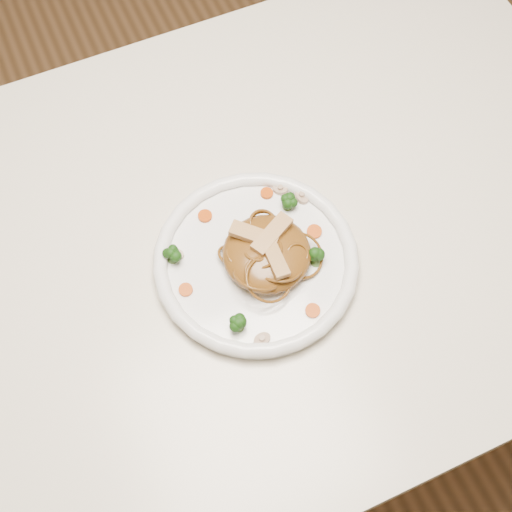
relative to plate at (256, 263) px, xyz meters
name	(u,v)px	position (x,y,z in m)	size (l,w,h in m)	color
ground	(247,386)	(0.00, 0.06, -0.76)	(4.00, 4.00, 0.00)	#4F341B
table	(242,264)	(0.00, 0.06, -0.11)	(1.20, 0.80, 0.75)	beige
plate	(256,263)	(0.00, 0.00, 0.00)	(0.28, 0.28, 0.02)	white
noodle_mound	(267,254)	(0.01, 0.00, 0.03)	(0.12, 0.12, 0.04)	brown
chicken_a	(272,234)	(0.03, 0.01, 0.05)	(0.07, 0.02, 0.01)	tan
chicken_b	(254,235)	(0.00, 0.02, 0.05)	(0.06, 0.02, 0.01)	tan
chicken_c	(275,257)	(0.02, -0.02, 0.05)	(0.06, 0.02, 0.01)	tan
broccoli_0	(288,202)	(0.08, 0.06, 0.02)	(0.02, 0.02, 0.03)	#17460E
broccoli_1	(171,254)	(-0.10, 0.05, 0.02)	(0.03, 0.03, 0.03)	#17460E
broccoli_2	(239,323)	(-0.06, -0.08, 0.02)	(0.03, 0.03, 0.03)	#17460E
broccoli_3	(317,257)	(0.07, -0.04, 0.02)	(0.03, 0.03, 0.03)	#17460E
carrot_0	(267,193)	(0.06, 0.09, 0.01)	(0.02, 0.02, 0.01)	#C54707
carrot_1	(186,290)	(-0.10, 0.00, 0.01)	(0.02, 0.02, 0.01)	#C54707
carrot_2	(314,232)	(0.09, 0.01, 0.01)	(0.02, 0.02, 0.01)	#C54707
carrot_3	(205,216)	(-0.04, 0.09, 0.01)	(0.02, 0.02, 0.01)	#C54707
carrot_4	(313,311)	(0.04, -0.10, 0.01)	(0.02, 0.02, 0.01)	#C54707
mushroom_0	(262,340)	(-0.04, -0.11, 0.01)	(0.02, 0.02, 0.01)	beige
mushroom_1	(302,196)	(0.10, 0.07, 0.01)	(0.03, 0.03, 0.01)	beige
mushroom_2	(176,255)	(-0.10, 0.05, 0.01)	(0.02, 0.02, 0.01)	beige
mushroom_3	(280,190)	(0.08, 0.09, 0.01)	(0.02, 0.02, 0.01)	beige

